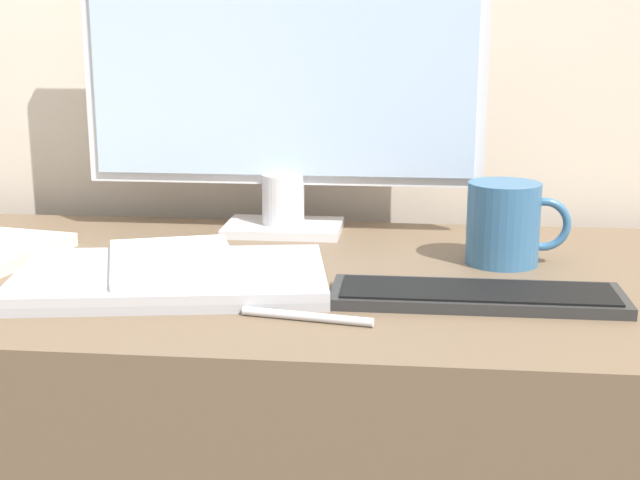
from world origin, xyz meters
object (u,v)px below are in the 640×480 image
(monitor, at_px, (282,78))
(ereader, at_px, (173,260))
(keyboard, at_px, (477,295))
(laptop, at_px, (172,278))
(pen, at_px, (306,317))
(coffee_mug, at_px, (505,223))

(monitor, relative_size, ereader, 2.41)
(keyboard, bearing_deg, laptop, 176.38)
(pen, bearing_deg, ereader, 144.11)
(pen, bearing_deg, monitor, 101.72)
(monitor, height_order, ereader, monitor)
(keyboard, height_order, pen, keyboard)
(monitor, height_order, laptop, monitor)
(ereader, height_order, pen, ereader)
(keyboard, relative_size, laptop, 0.83)
(keyboard, distance_m, laptop, 0.34)
(coffee_mug, xyz_separation_m, pen, (-0.21, -0.24, -0.05))
(ereader, xyz_separation_m, pen, (0.17, -0.12, -0.02))
(pen, bearing_deg, laptop, 148.11)
(monitor, distance_m, pen, 0.44)
(monitor, relative_size, laptop, 1.49)
(pen, bearing_deg, coffee_mug, 48.51)
(monitor, relative_size, keyboard, 1.79)
(keyboard, relative_size, pen, 2.29)
(monitor, xyz_separation_m, laptop, (-0.08, -0.28, -0.20))
(monitor, bearing_deg, ereader, -108.79)
(monitor, distance_m, laptop, 0.35)
(keyboard, xyz_separation_m, pen, (-0.17, -0.08, -0.00))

